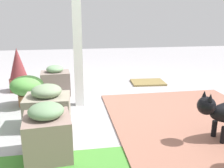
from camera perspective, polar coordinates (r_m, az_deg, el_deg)
ground_plane at (r=3.26m, az=-0.20°, el=-5.44°), size 12.00×12.00×0.00m
brick_path at (r=2.89m, az=19.05°, el=-8.98°), size 1.80×2.40×0.02m
porch_pillar at (r=3.21m, az=-8.01°, el=13.73°), size 0.11×0.11×2.15m
stone_planter_nearest at (r=3.85m, az=-12.70°, el=0.56°), size 0.44×0.36×0.45m
stone_planter_mid at (r=2.76m, az=-14.41°, el=-5.21°), size 0.48×0.40×0.47m
stone_planter_far at (r=2.19m, az=-14.43°, el=-10.60°), size 0.41×0.44×0.47m
terracotta_pot_spiky at (r=4.17m, az=-20.51°, el=2.85°), size 0.30×0.30×0.68m
terracotta_pot_broad at (r=3.44m, az=-18.74°, el=-0.89°), size 0.42×0.42×0.41m
doormat at (r=4.47m, az=8.15°, el=0.39°), size 0.60×0.48×0.03m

